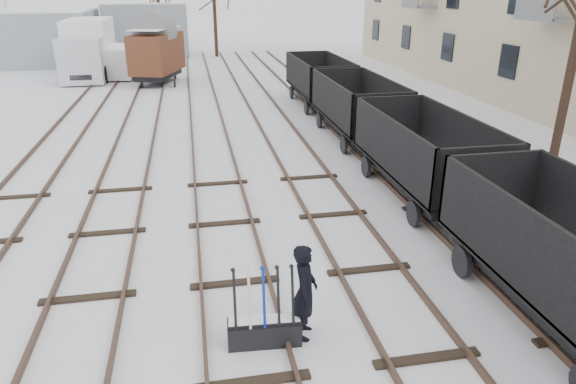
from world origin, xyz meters
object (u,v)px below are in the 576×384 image
object	(u,v)px
panel_van	(121,61)
freight_wagon_a	(573,280)
ground_frame	(264,329)
box_van_wagon	(157,52)
worker	(305,292)
lorry	(88,48)

from	to	relation	value
panel_van	freight_wagon_a	bearing A→B (deg)	-64.68
panel_van	ground_frame	bearing A→B (deg)	-74.40
box_van_wagon	freight_wagon_a	bearing A→B (deg)	-54.40
ground_frame	panel_van	size ratio (longest dim) A/B	0.31
worker	panel_van	xyz separation A→B (m)	(-6.27, 29.92, 0.15)
ground_frame	freight_wagon_a	world-z (taller)	freight_wagon_a
freight_wagon_a	panel_van	world-z (taller)	freight_wagon_a
ground_frame	freight_wagon_a	distance (m)	5.72
ground_frame	worker	bearing A→B (deg)	11.42
freight_wagon_a	box_van_wagon	distance (m)	28.65
lorry	freight_wagon_a	bearing A→B (deg)	-66.94
worker	lorry	world-z (taller)	lorry
panel_van	box_van_wagon	bearing A→B (deg)	-45.20
freight_wagon_a	ground_frame	bearing A→B (deg)	175.35
worker	box_van_wagon	world-z (taller)	box_van_wagon
worker	box_van_wagon	size ratio (longest dim) A/B	0.37
worker	freight_wagon_a	bearing A→B (deg)	-80.58
lorry	box_van_wagon	bearing A→B (deg)	-37.24
box_van_wagon	panel_van	size ratio (longest dim) A/B	1.05
freight_wagon_a	lorry	size ratio (longest dim) A/B	0.72
ground_frame	panel_van	world-z (taller)	panel_van
worker	lorry	size ratio (longest dim) A/B	0.22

